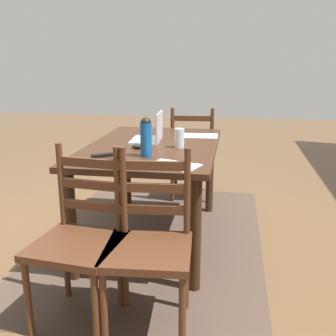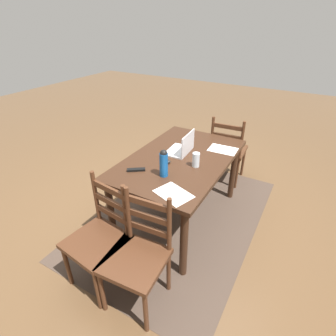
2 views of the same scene
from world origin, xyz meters
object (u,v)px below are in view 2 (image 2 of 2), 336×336
chair_left_far (228,150)px  chair_right_far (138,256)px  dining_table (180,166)px  laptop (183,148)px  drinking_glass (196,160)px  computer_mouse (166,161)px  tv_remote (136,170)px  chair_right_near (100,238)px  water_bottle (164,163)px

chair_left_far → chair_right_far: bearing=-0.1°
dining_table → laptop: size_ratio=4.55×
laptop → drinking_glass: laptop is taller
chair_left_far → computer_mouse: size_ratio=9.50×
computer_mouse → tv_remote: size_ratio=0.59×
chair_right_far → drinking_glass: 1.03m
chair_left_far → tv_remote: (1.48, -0.43, 0.32)m
computer_mouse → chair_right_far: bearing=13.9°
chair_right_near → laptop: 1.23m
laptop → computer_mouse: laptop is taller
laptop → drinking_glass: size_ratio=2.37×
dining_table → laptop: (-0.12, -0.03, 0.16)m
chair_left_far → chair_right_near: size_ratio=1.00×
water_bottle → computer_mouse: size_ratio=2.58×
laptop → tv_remote: 0.59m
chair_right_near → water_bottle: size_ratio=3.68×
dining_table → laptop: 0.20m
water_bottle → chair_right_near: bearing=-18.4°
chair_left_far → chair_right_far: 2.09m
dining_table → water_bottle: size_ratio=5.85×
chair_left_far → water_bottle: size_ratio=3.68×
laptop → water_bottle: bearing=7.4°
computer_mouse → laptop: bearing=168.9°
chair_left_far → tv_remote: size_ratio=5.59×
chair_left_far → tv_remote: bearing=-16.2°
dining_table → chair_right_far: 1.08m
dining_table → chair_right_near: bearing=-10.1°
chair_left_far → laptop: bearing=-13.6°
chair_left_far → computer_mouse: chair_left_far is taller
dining_table → computer_mouse: computer_mouse is taller
water_bottle → drinking_glass: water_bottle is taller
computer_mouse → tv_remote: bearing=-33.3°
dining_table → computer_mouse: (0.16, -0.07, 0.11)m
computer_mouse → tv_remote: (0.27, -0.16, -0.01)m
dining_table → drinking_glass: (0.09, 0.21, 0.17)m
chair_left_far → drinking_glass: size_ratio=6.77×
drinking_glass → laptop: bearing=-129.4°
dining_table → tv_remote: size_ratio=8.89×
chair_right_near → water_bottle: 0.83m
dining_table → drinking_glass: 0.28m
laptop → water_bottle: water_bottle is taller
drinking_glass → chair_left_far: bearing=-179.0°
chair_right_near → water_bottle: water_bottle is taller
chair_left_far → laptop: 1.02m
dining_table → chair_right_near: chair_right_near is taller
computer_mouse → tv_remote: 0.32m
laptop → water_bottle: size_ratio=1.29×
chair_right_near → water_bottle: bearing=161.6°
water_bottle → computer_mouse: (-0.22, -0.11, -0.12)m
water_bottle → tv_remote: 0.30m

